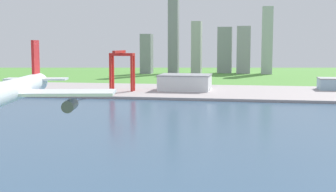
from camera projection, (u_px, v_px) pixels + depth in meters
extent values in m
plane|color=#52923A|center=(210.00, 125.00, 284.62)|extent=(2400.00, 2400.00, 0.00)
cube|color=#385675|center=(199.00, 146.00, 225.94)|extent=(840.00, 360.00, 0.15)
cube|color=#A59B9B|center=(227.00, 92.00, 470.27)|extent=(840.00, 140.00, 2.50)
cylinder|color=white|center=(11.00, 91.00, 73.41)|extent=(10.62, 34.51, 3.51)
cube|color=white|center=(15.00, 93.00, 75.18)|extent=(33.12, 14.14, 0.50)
cube|color=red|center=(36.00, 62.00, 88.43)|extent=(1.35, 4.16, 8.44)
cube|color=white|center=(36.00, 79.00, 88.77)|extent=(12.14, 6.13, 0.36)
cylinder|color=#4C4F54|center=(70.00, 105.00, 74.63)|extent=(2.90, 5.13, 1.93)
cube|color=red|center=(111.00, 74.00, 465.79)|extent=(2.20, 2.20, 35.38)
cube|color=red|center=(132.00, 74.00, 461.87)|extent=(2.20, 2.20, 35.38)
cube|color=red|center=(113.00, 73.00, 473.61)|extent=(2.20, 2.20, 35.38)
cube|color=red|center=(134.00, 73.00, 469.69)|extent=(2.20, 2.20, 35.38)
cube|color=red|center=(122.00, 54.00, 465.65)|extent=(24.36, 10.00, 2.80)
cube|color=red|center=(119.00, 52.00, 456.03)|extent=(2.60, 38.09, 2.60)
cube|color=white|center=(185.00, 83.00, 478.55)|extent=(51.22, 40.97, 14.92)
cube|color=gray|center=(185.00, 75.00, 477.67)|extent=(52.25, 41.79, 1.20)
cube|color=gray|center=(147.00, 54.00, 790.60)|extent=(18.67, 21.61, 67.23)
cube|color=gray|center=(174.00, 30.00, 796.31)|extent=(16.89, 17.93, 149.50)
cube|color=#A9ABA9|center=(197.00, 48.00, 795.10)|extent=(16.22, 24.75, 88.60)
cube|color=gray|center=(225.00, 50.00, 807.07)|extent=(24.45, 23.54, 79.52)
cube|color=#9B99A3|center=(244.00, 50.00, 797.33)|extent=(23.08, 26.49, 80.68)
cube|color=#ADB3B5|center=(267.00, 41.00, 781.05)|extent=(17.81, 27.05, 112.23)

